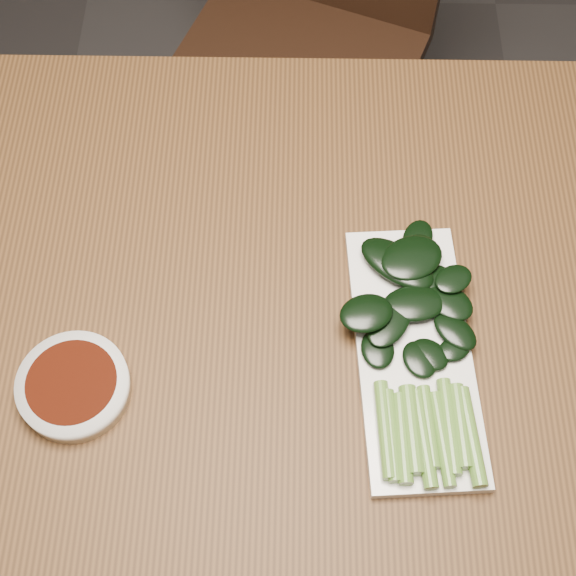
{
  "coord_description": "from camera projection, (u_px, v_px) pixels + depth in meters",
  "views": [
    {
      "loc": [
        0.02,
        -0.38,
        1.55
      ],
      "look_at": [
        0.01,
        0.04,
        0.76
      ],
      "focal_mm": 50.0,
      "sensor_mm": 36.0,
      "label": 1
    }
  ],
  "objects": [
    {
      "name": "gai_lan",
      "position": [
        418.0,
        346.0,
        0.85
      ],
      "size": [
        0.16,
        0.32,
        0.03
      ],
      "color": "#59862E",
      "rests_on": "serving_plate"
    },
    {
      "name": "serving_plate",
      "position": [
        413.0,
        353.0,
        0.87
      ],
      "size": [
        0.14,
        0.31,
        0.01
      ],
      "rotation": [
        0.0,
        0.0,
        0.07
      ],
      "color": "white",
      "rests_on": "table"
    },
    {
      "name": "chair_far",
      "position": [
        305.0,
        27.0,
        1.46
      ],
      "size": [
        0.55,
        0.55,
        0.89
      ],
      "rotation": [
        0.0,
        0.0,
        -0.37
      ],
      "color": "black",
      "rests_on": "ground"
    },
    {
      "name": "sauce_bowl",
      "position": [
        74.0,
        386.0,
        0.84
      ],
      "size": [
        0.12,
        0.12,
        0.03
      ],
      "color": "white",
      "rests_on": "table"
    },
    {
      "name": "table",
      "position": [
        278.0,
        352.0,
        0.95
      ],
      "size": [
        1.4,
        0.8,
        0.75
      ],
      "color": "#4D2F16",
      "rests_on": "ground"
    },
    {
      "name": "ground",
      "position": [
        282.0,
        492.0,
        1.55
      ],
      "size": [
        6.0,
        6.0,
        0.0
      ],
      "primitive_type": "plane",
      "color": "#2E2C2C",
      "rests_on": "ground"
    }
  ]
}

